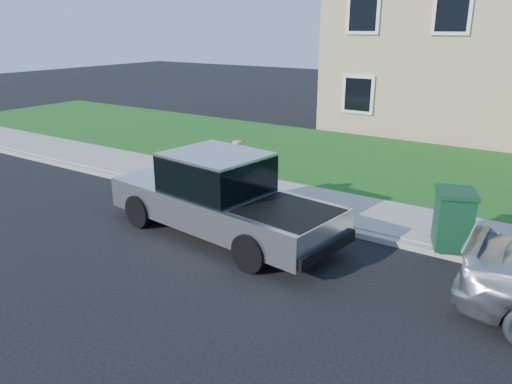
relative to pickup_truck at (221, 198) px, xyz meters
The scene contains 8 objects.
ground 1.71m from the pickup_truck, 69.66° to the right, with size 80.00×80.00×0.00m, color black.
curb 2.26m from the pickup_truck, 44.25° to the left, with size 40.00×0.20×0.12m, color gray.
sidewalk 3.09m from the pickup_truck, 59.47° to the left, with size 40.00×2.00×0.15m, color gray.
lawn 7.29m from the pickup_truck, 77.86° to the left, with size 40.00×7.00×0.10m, color #174A15.
house 15.26m from the pickup_truck, 83.00° to the left, with size 14.00×11.30×6.85m.
pickup_truck is the anchor object (origin of this frame).
woman 1.27m from the pickup_truck, 109.91° to the left, with size 0.62×0.45×1.72m.
trash_bin 4.54m from the pickup_truck, 21.80° to the left, with size 0.93×0.99×1.13m.
Camera 1 is at (5.45, -6.22, 4.17)m, focal length 35.00 mm.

